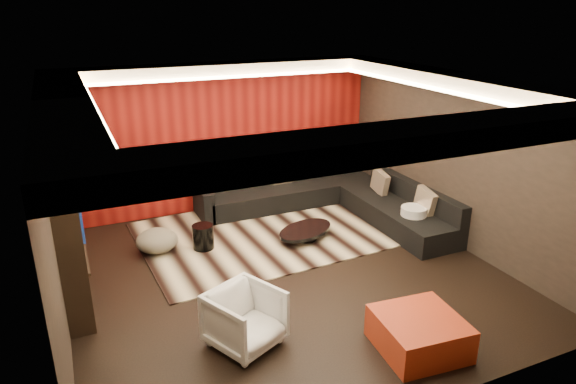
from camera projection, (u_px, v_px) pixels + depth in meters
name	position (u px, v px, depth m)	size (l,w,h in m)	color
floor	(286.00, 274.00, 7.63)	(6.00, 6.00, 0.02)	black
ceiling	(286.00, 83.00, 6.66)	(6.00, 6.00, 0.02)	silver
wall_back	(222.00, 137.00, 9.72)	(6.00, 0.02, 2.80)	black
wall_left	(51.00, 220.00, 5.99)	(0.02, 6.00, 2.80)	black
wall_right	(456.00, 160.00, 8.30)	(0.02, 6.00, 2.80)	black
red_feature_wall	(222.00, 137.00, 9.69)	(5.98, 0.05, 2.78)	#6B0C0A
soffit_back	(224.00, 69.00, 9.01)	(6.00, 0.60, 0.22)	silver
soffit_front	(413.00, 139.00, 4.39)	(6.00, 0.60, 0.22)	silver
soffit_left	(63.00, 108.00, 5.66)	(0.60, 4.80, 0.22)	silver
soffit_right	(449.00, 80.00, 7.73)	(0.60, 4.80, 0.22)	silver
cove_back	(230.00, 77.00, 8.75)	(4.80, 0.08, 0.04)	#FFD899
cove_front	(390.00, 140.00, 4.71)	(4.80, 0.08, 0.04)	#FFD899
cove_left	(96.00, 114.00, 5.83)	(0.08, 4.80, 0.04)	#FFD899
cove_right	(431.00, 88.00, 7.64)	(0.08, 4.80, 0.04)	#FFD899
tv_surround	(67.00, 223.00, 6.67)	(0.30, 2.00, 2.20)	black
tv_screen	(77.00, 196.00, 6.61)	(0.04, 1.30, 0.80)	black
tv_shelf	(85.00, 248.00, 6.87)	(0.04, 1.60, 0.04)	black
rug	(260.00, 234.00, 8.92)	(4.00, 3.00, 0.02)	beige
coffee_table	(305.00, 234.00, 8.69)	(1.09, 1.09, 0.18)	black
drum_stool	(203.00, 237.00, 8.32)	(0.34, 0.34, 0.40)	black
striped_pouf	(157.00, 241.00, 8.23)	(0.66, 0.66, 0.37)	beige
white_side_table	(413.00, 222.00, 8.75)	(0.44, 0.44, 0.54)	silver
orange_ottoman	(419.00, 333.00, 5.91)	(0.92, 0.92, 0.41)	#A02A14
armchair	(245.00, 319.00, 5.94)	(0.75, 0.77, 0.70)	silver
sectional_sofa	(329.00, 199.00, 9.80)	(3.65, 3.50, 0.75)	black
throw_pillows	(359.00, 185.00, 9.50)	(1.88, 2.75, 0.50)	beige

